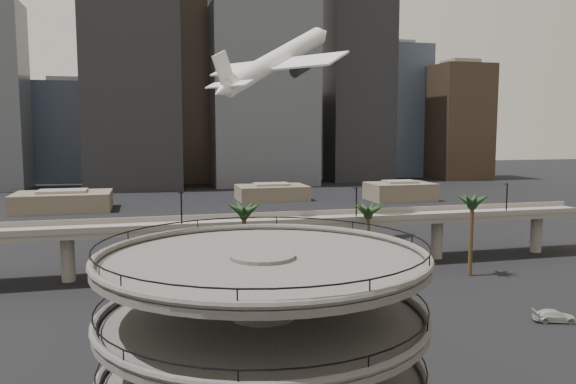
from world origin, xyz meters
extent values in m
cylinder|color=#4D4B48|center=(-13.00, -4.00, 8.00)|extent=(4.40, 4.40, 16.50)
cylinder|color=#4D4B48|center=(-13.00, -4.00, 7.78)|extent=(22.00, 22.00, 0.45)
torus|color=#4D4B48|center=(-13.00, -4.00, 8.25)|extent=(22.20, 22.20, 0.50)
torus|color=black|center=(-13.00, -4.00, 9.05)|extent=(21.80, 21.80, 0.10)
cylinder|color=#4D4B48|center=(-13.00, -4.00, 11.78)|extent=(22.00, 22.00, 0.45)
torus|color=#4D4B48|center=(-13.00, -4.00, 12.25)|extent=(22.20, 22.20, 0.50)
torus|color=black|center=(-13.00, -4.00, 13.05)|extent=(21.80, 21.80, 0.10)
cylinder|color=#4D4B48|center=(-13.00, -4.00, 15.78)|extent=(22.00, 22.00, 0.45)
torus|color=#4D4B48|center=(-13.00, -4.00, 16.25)|extent=(22.20, 22.20, 0.50)
torus|color=black|center=(-13.00, -4.00, 17.05)|extent=(21.80, 21.80, 0.10)
cube|color=slate|center=(0.00, 55.00, 8.00)|extent=(130.00, 9.00, 0.90)
cube|color=slate|center=(0.00, 50.50, 8.90)|extent=(130.00, 0.30, 1.00)
cube|color=slate|center=(0.00, 59.50, 8.90)|extent=(130.00, 0.30, 1.00)
cylinder|color=slate|center=(-33.00, 55.00, 3.80)|extent=(2.20, 2.20, 8.00)
cylinder|color=slate|center=(-11.00, 55.00, 3.80)|extent=(2.20, 2.20, 8.00)
cylinder|color=slate|center=(11.00, 55.00, 3.80)|extent=(2.20, 2.20, 8.00)
cylinder|color=slate|center=(33.00, 55.00, 3.80)|extent=(2.20, 2.20, 8.00)
cylinder|color=slate|center=(55.00, 55.00, 3.80)|extent=(2.20, 2.20, 8.00)
cylinder|color=black|center=(-15.00, 51.00, 11.50)|extent=(0.24, 0.24, 6.00)
cylinder|color=black|center=(15.00, 51.00, 11.50)|extent=(0.24, 0.24, 6.00)
cylinder|color=black|center=(45.00, 51.00, 11.50)|extent=(0.24, 0.24, 6.00)
cylinder|color=#48361F|center=(-6.00, 44.00, 6.08)|extent=(0.70, 0.70, 12.15)
ellipsoid|color=#1A3317|center=(-6.00, 44.00, 12.55)|extent=(4.40, 4.40, 2.00)
cylinder|color=#48361F|center=(16.00, 48.00, 5.40)|extent=(0.70, 0.70, 10.80)
ellipsoid|color=#1A3317|center=(16.00, 48.00, 11.20)|extent=(4.40, 4.40, 2.00)
cylinder|color=#48361F|center=(32.00, 42.00, 6.30)|extent=(0.70, 0.70, 12.60)
ellipsoid|color=#1A3317|center=(32.00, 42.00, 13.00)|extent=(4.40, 4.40, 2.00)
cube|color=brown|center=(-45.00, 140.00, 2.75)|extent=(28.00, 18.00, 5.50)
cube|color=slate|center=(-45.00, 140.00, 5.90)|extent=(14.00, 9.00, 0.80)
cube|color=brown|center=(22.00, 150.00, 2.50)|extent=(24.00, 16.00, 5.00)
cube|color=slate|center=(22.00, 150.00, 5.40)|extent=(12.00, 8.00, 0.80)
cube|color=brown|center=(65.00, 138.00, 3.00)|extent=(22.00, 15.00, 6.00)
cube|color=slate|center=(65.00, 138.00, 6.40)|extent=(11.00, 7.50, 0.80)
cube|color=#3D495E|center=(-55.00, 245.00, 23.05)|extent=(30.00, 30.00, 46.11)
cube|color=slate|center=(-55.00, 245.00, 47.31)|extent=(16.50, 16.50, 2.40)
cube|color=black|center=(-25.00, 200.00, 52.83)|extent=(38.00, 30.00, 105.67)
cube|color=#31251B|center=(5.00, 225.00, 43.23)|extent=(28.00, 26.00, 86.45)
cube|color=#4D525A|center=(30.00, 205.00, 57.64)|extent=(45.00, 32.00, 115.27)
cube|color=gray|center=(55.00, 240.00, 20.17)|extent=(24.00, 24.00, 40.34)
cube|color=slate|center=(55.00, 240.00, 41.54)|extent=(13.20, 13.20, 2.40)
cube|color=black|center=(78.00, 215.00, 45.63)|extent=(30.00, 28.00, 91.26)
cube|color=#3D495E|center=(105.00, 235.00, 33.62)|extent=(34.00, 30.00, 67.24)
cube|color=slate|center=(105.00, 235.00, 68.44)|extent=(18.70, 16.50, 2.40)
cube|color=#31251B|center=(130.00, 210.00, 27.86)|extent=(26.00, 26.00, 55.71)
cube|color=slate|center=(130.00, 210.00, 56.91)|extent=(14.30, 14.30, 2.40)
cube|color=gray|center=(18.00, 260.00, 18.25)|extent=(22.00, 22.00, 36.50)
cube|color=slate|center=(18.00, 260.00, 37.70)|extent=(12.10, 12.10, 2.40)
cylinder|color=silver|center=(5.57, 71.37, 38.34)|extent=(25.54, 19.35, 15.91)
cone|color=silver|center=(17.78, 79.85, 45.23)|extent=(6.24, 5.95, 5.01)
cone|color=silver|center=(-6.64, 62.90, 31.44)|extent=(5.85, 5.50, 4.62)
cube|color=silver|center=(5.00, 70.98, 37.32)|extent=(23.33, 29.69, 3.23)
cube|color=silver|center=(-5.21, 63.89, 32.71)|extent=(8.01, 10.06, 1.31)
cube|color=silver|center=(-6.23, 63.18, 35.40)|extent=(4.74, 3.45, 6.70)
cylinder|color=#232328|center=(2.59, 76.38, 36.20)|extent=(5.24, 4.54, 3.79)
cylinder|color=#232328|center=(9.22, 66.83, 36.20)|extent=(5.24, 4.54, 3.79)
imported|color=#A3172C|center=(3.13, 15.39, 0.82)|extent=(5.16, 4.08, 1.64)
imported|color=black|center=(8.18, 20.78, 0.83)|extent=(5.29, 2.91, 1.65)
imported|color=#B2B2AE|center=(29.80, 19.10, 0.77)|extent=(5.67, 3.58, 1.53)
camera|label=1|loc=(-20.37, -39.85, 24.55)|focal=35.00mm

